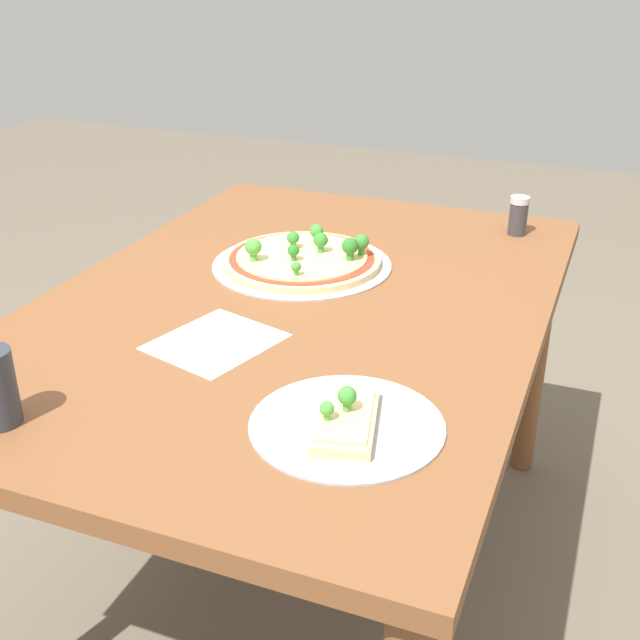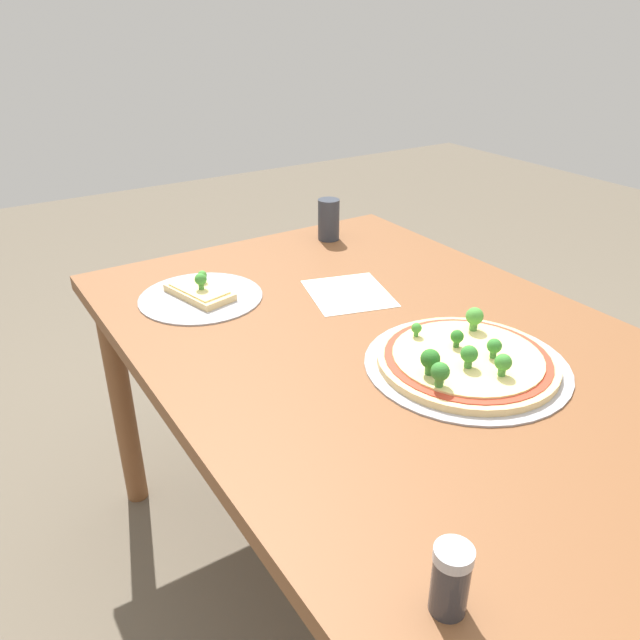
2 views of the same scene
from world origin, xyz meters
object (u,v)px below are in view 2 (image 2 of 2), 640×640
object	(u,v)px
dining_table	(386,371)
pizza_tray_slice	(200,294)
drinking_cup	(329,220)
condiment_shaker	(451,579)
pizza_tray_whole	(466,360)

from	to	relation	value
dining_table	pizza_tray_slice	world-z (taller)	pizza_tray_slice
drinking_cup	condiment_shaker	xyz separation A→B (m)	(1.10, -0.56, -0.01)
pizza_tray_whole	drinking_cup	bearing A→B (deg)	166.89
pizza_tray_whole	pizza_tray_slice	size ratio (longest dim) A/B	1.35
dining_table	pizza_tray_whole	xyz separation A→B (m)	(0.17, 0.05, 0.09)
dining_table	pizza_tray_whole	world-z (taller)	pizza_tray_whole
pizza_tray_slice	drinking_cup	xyz separation A→B (m)	(-0.17, 0.47, 0.05)
dining_table	drinking_cup	xyz separation A→B (m)	(-0.56, 0.22, 0.14)
pizza_tray_whole	drinking_cup	xyz separation A→B (m)	(-0.73, 0.17, 0.04)
dining_table	pizza_tray_slice	xyz separation A→B (m)	(-0.39, -0.25, 0.09)
condiment_shaker	pizza_tray_slice	bearing A→B (deg)	174.24
pizza_tray_whole	condiment_shaker	size ratio (longest dim) A/B	4.21
pizza_tray_slice	drinking_cup	distance (m)	0.50
dining_table	pizza_tray_whole	bearing A→B (deg)	18.11
pizza_tray_whole	dining_table	bearing A→B (deg)	-161.89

